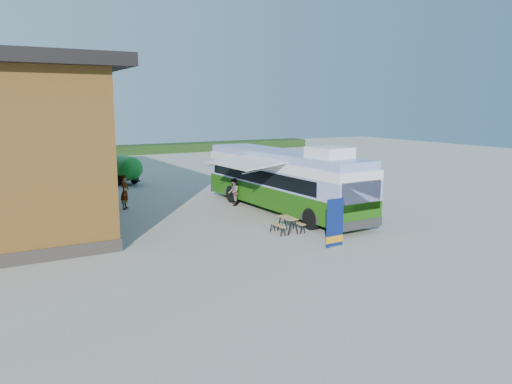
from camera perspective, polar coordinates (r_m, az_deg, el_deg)
ground at (r=22.65m, az=0.99°, el=-4.43°), size 100.00×100.00×0.00m
hedge at (r=60.24m, az=-11.00°, el=4.89°), size 40.00×3.00×1.00m
bus at (r=26.39m, az=3.14°, el=1.54°), size 2.91×12.12×3.70m
awning at (r=25.13m, az=-0.58°, el=3.26°), size 2.82×4.44×0.53m
banner at (r=20.14m, az=9.00°, el=-4.01°), size 0.86×0.20×1.97m
picnic_table at (r=22.20m, az=3.63°, el=-3.34°), size 1.28×1.15×0.71m
person_a at (r=28.02m, az=-14.76°, el=-0.01°), size 0.74×0.82×1.87m
person_b at (r=28.06m, az=-2.59°, el=-0.00°), size 0.89×0.95×1.56m
slurry_tanker at (r=37.50m, az=-15.50°, el=2.80°), size 2.55×5.46×2.06m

